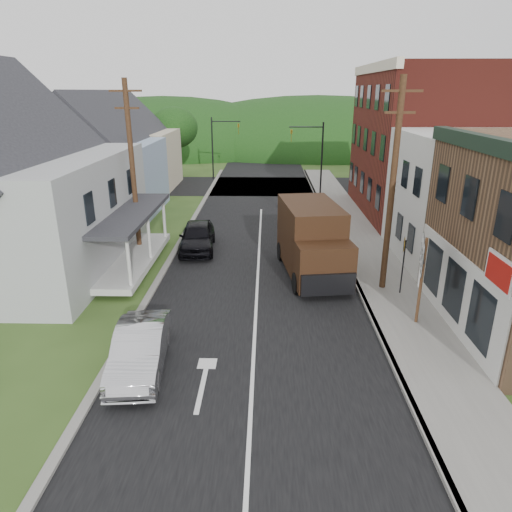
# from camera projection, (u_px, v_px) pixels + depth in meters

# --- Properties ---
(ground) EXTENTS (120.00, 120.00, 0.00)m
(ground) POSITION_uv_depth(u_px,v_px,m) (255.00, 326.00, 17.29)
(ground) COLOR #2D4719
(ground) RESTS_ON ground
(road) EXTENTS (9.00, 90.00, 0.02)m
(road) POSITION_uv_depth(u_px,v_px,m) (259.00, 243.00, 26.69)
(road) COLOR black
(road) RESTS_ON ground
(cross_road) EXTENTS (60.00, 9.00, 0.02)m
(cross_road) POSITION_uv_depth(u_px,v_px,m) (262.00, 186.00, 42.66)
(cross_road) COLOR black
(cross_road) RESTS_ON ground
(sidewalk_right) EXTENTS (2.80, 55.00, 0.15)m
(sidewalk_right) POSITION_uv_depth(u_px,v_px,m) (368.00, 254.00, 24.65)
(sidewalk_right) COLOR slate
(sidewalk_right) RESTS_ON ground
(curb_right) EXTENTS (0.20, 55.00, 0.15)m
(curb_right) POSITION_uv_depth(u_px,v_px,m) (343.00, 254.00, 24.68)
(curb_right) COLOR slate
(curb_right) RESTS_ON ground
(curb_left) EXTENTS (0.30, 55.00, 0.12)m
(curb_left) POSITION_uv_depth(u_px,v_px,m) (174.00, 253.00, 24.89)
(curb_left) COLOR slate
(curb_left) RESTS_ON ground
(storefront_white) EXTENTS (8.00, 7.00, 6.50)m
(storefront_white) POSITION_uv_depth(u_px,v_px,m) (483.00, 199.00, 22.98)
(storefront_white) COLOR silver
(storefront_white) RESTS_ON ground
(storefront_red) EXTENTS (8.00, 12.00, 10.00)m
(storefront_red) POSITION_uv_depth(u_px,v_px,m) (426.00, 143.00, 31.30)
(storefront_red) COLOR maroon
(storefront_red) RESTS_ON ground
(house_gray) EXTENTS (10.20, 12.24, 8.35)m
(house_gray) POSITION_uv_depth(u_px,v_px,m) (7.00, 183.00, 21.75)
(house_gray) COLOR #AFB2B4
(house_gray) RESTS_ON ground
(house_blue) EXTENTS (7.14, 8.16, 7.28)m
(house_blue) POSITION_uv_depth(u_px,v_px,m) (106.00, 161.00, 32.25)
(house_blue) COLOR #92A3C7
(house_blue) RESTS_ON ground
(house_cream) EXTENTS (7.14, 8.16, 7.28)m
(house_cream) POSITION_uv_depth(u_px,v_px,m) (134.00, 147.00, 40.71)
(house_cream) COLOR beige
(house_cream) RESTS_ON ground
(utility_pole_right) EXTENTS (1.60, 0.26, 9.00)m
(utility_pole_right) POSITION_uv_depth(u_px,v_px,m) (392.00, 187.00, 18.86)
(utility_pole_right) COLOR #472D19
(utility_pole_right) RESTS_ON ground
(utility_pole_left) EXTENTS (1.60, 0.26, 9.00)m
(utility_pole_left) POSITION_uv_depth(u_px,v_px,m) (132.00, 168.00, 23.36)
(utility_pole_left) COLOR #472D19
(utility_pole_left) RESTS_ON ground
(traffic_signal_right) EXTENTS (2.87, 0.20, 6.00)m
(traffic_signal_right) POSITION_uv_depth(u_px,v_px,m) (314.00, 150.00, 37.99)
(traffic_signal_right) COLOR black
(traffic_signal_right) RESTS_ON ground
(traffic_signal_left) EXTENTS (2.87, 0.20, 6.00)m
(traffic_signal_left) POSITION_uv_depth(u_px,v_px,m) (219.00, 141.00, 44.76)
(traffic_signal_left) COLOR black
(traffic_signal_left) RESTS_ON ground
(tree_left_c) EXTENTS (5.80, 5.80, 8.41)m
(tree_left_c) POSITION_uv_depth(u_px,v_px,m) (11.00, 125.00, 34.48)
(tree_left_c) COLOR #382616
(tree_left_c) RESTS_ON ground
(tree_left_d) EXTENTS (4.80, 4.80, 6.94)m
(tree_left_d) POSITION_uv_depth(u_px,v_px,m) (174.00, 128.00, 45.89)
(tree_left_d) COLOR #382616
(tree_left_d) RESTS_ON ground
(forested_ridge) EXTENTS (90.00, 30.00, 16.00)m
(forested_ridge) POSITION_uv_depth(u_px,v_px,m) (264.00, 150.00, 68.97)
(forested_ridge) COLOR black
(forested_ridge) RESTS_ON ground
(silver_sedan) EXTENTS (1.91, 4.44, 1.42)m
(silver_sedan) POSITION_uv_depth(u_px,v_px,m) (140.00, 349.00, 14.41)
(silver_sedan) COLOR silver
(silver_sedan) RESTS_ON ground
(dark_sedan) EXTENTS (2.18, 4.72, 1.57)m
(dark_sedan) POSITION_uv_depth(u_px,v_px,m) (197.00, 237.00, 25.27)
(dark_sedan) COLOR black
(dark_sedan) RESTS_ON ground
(delivery_van) EXTENTS (3.22, 6.32, 3.39)m
(delivery_van) POSITION_uv_depth(u_px,v_px,m) (312.00, 241.00, 21.57)
(delivery_van) COLOR black
(delivery_van) RESTS_ON ground
(route_sign_cluster) EXTENTS (0.60, 1.85, 3.34)m
(route_sign_cluster) POSITION_uv_depth(u_px,v_px,m) (422.00, 269.00, 16.58)
(route_sign_cluster) COLOR #472D19
(route_sign_cluster) RESTS_ON sidewalk_right
(warning_sign) EXTENTS (0.19, 0.69, 2.55)m
(warning_sign) POSITION_uv_depth(u_px,v_px,m) (403.00, 257.00, 19.23)
(warning_sign) COLOR black
(warning_sign) RESTS_ON sidewalk_right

